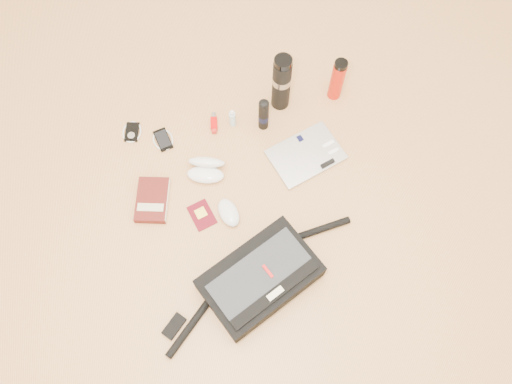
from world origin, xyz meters
The scene contains 14 objects.
ground centered at (0.00, 0.00, 0.00)m, with size 4.00×4.00×0.00m, color tan.
messenger_bag centered at (-0.04, -0.26, 0.05)m, with size 0.78×0.41×0.12m.
laptop centered at (0.26, 0.21, 0.01)m, with size 0.33×0.28×0.03m.
book centered at (-0.39, 0.15, 0.02)m, with size 0.16×0.21×0.03m.
passport centered at (-0.21, 0.05, 0.00)m, with size 0.11×0.13×0.01m.
mouse centered at (-0.10, 0.03, 0.02)m, with size 0.10×0.14×0.04m.
sunglasses_case centered at (-0.16, 0.23, 0.03)m, with size 0.18×0.16×0.09m.
ipod centered at (-0.43, 0.48, 0.01)m, with size 0.10×0.10×0.01m.
phone centered at (-0.31, 0.41, 0.01)m, with size 0.10×0.11×0.01m.
inhaler centered at (-0.09, 0.44, 0.01)m, with size 0.04×0.10×0.03m.
spray_bottle centered at (-0.01, 0.43, 0.04)m, with size 0.03×0.03×0.10m.
aerosol_can centered at (0.12, 0.39, 0.09)m, with size 0.05×0.05×0.18m.
thermos_black centered at (0.21, 0.49, 0.15)m, with size 0.09×0.09×0.30m.
thermos_red centered at (0.45, 0.48, 0.11)m, with size 0.06×0.06×0.22m.
Camera 1 is at (-0.14, -0.66, 1.84)m, focal length 35.00 mm.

